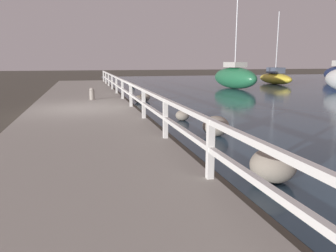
# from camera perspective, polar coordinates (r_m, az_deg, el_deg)

# --- Properties ---
(ground_plane) EXTENTS (120.00, 120.00, 0.00)m
(ground_plane) POSITION_cam_1_polar(r_m,az_deg,el_deg) (12.59, -14.68, 1.90)
(ground_plane) COLOR #4C473D
(dock_walkway) EXTENTS (3.86, 36.00, 0.25)m
(dock_walkway) POSITION_cam_1_polar(r_m,az_deg,el_deg) (12.57, -14.71, 2.46)
(dock_walkway) COLOR #9E998E
(dock_walkway) RESTS_ON ground
(railing) EXTENTS (0.10, 32.50, 0.90)m
(railing) POSITION_cam_1_polar(r_m,az_deg,el_deg) (12.61, -6.51, 6.17)
(railing) COLOR white
(railing) RESTS_ON dock_walkway
(boulder_far_strip) EXTENTS (0.50, 0.45, 0.37)m
(boulder_far_strip) POSITION_cam_1_polar(r_m,az_deg,el_deg) (24.92, -6.35, 7.10)
(boulder_far_strip) COLOR gray
(boulder_far_strip) RESTS_ON ground
(boulder_mid_strip) EXTENTS (0.78, 0.70, 0.58)m
(boulder_mid_strip) POSITION_cam_1_polar(r_m,az_deg,el_deg) (5.67, 17.84, -6.51)
(boulder_mid_strip) COLOR gray
(boulder_mid_strip) RESTS_ON ground
(boulder_near_dock) EXTENTS (0.47, 0.42, 0.35)m
(boulder_near_dock) POSITION_cam_1_polar(r_m,az_deg,el_deg) (15.83, -5.08, 4.72)
(boulder_near_dock) COLOR slate
(boulder_near_dock) RESTS_ON ground
(boulder_water_edge) EXTENTS (0.47, 0.42, 0.35)m
(boulder_water_edge) POSITION_cam_1_polar(r_m,az_deg,el_deg) (10.99, 2.55, 1.87)
(boulder_water_edge) COLOR gray
(boulder_water_edge) RESTS_ON ground
(boulder_upstream) EXTENTS (0.57, 0.51, 0.43)m
(boulder_upstream) POSITION_cam_1_polar(r_m,az_deg,el_deg) (16.23, -4.12, 5.03)
(boulder_upstream) COLOR gray
(boulder_upstream) RESTS_ON ground
(boulder_downstream) EXTENTS (0.72, 0.65, 0.54)m
(boulder_downstream) POSITION_cam_1_polar(r_m,az_deg,el_deg) (8.79, 8.32, 0.00)
(boulder_downstream) COLOR gray
(boulder_downstream) RESTS_ON ground
(mooring_bollard) EXTENTS (0.23, 0.23, 0.55)m
(mooring_bollard) POSITION_cam_1_polar(r_m,az_deg,el_deg) (15.20, -13.11, 5.53)
(mooring_bollard) COLOR gray
(mooring_bollard) RESTS_ON dock_walkway
(sailboat_green) EXTENTS (2.27, 4.85, 7.66)m
(sailboat_green) POSITION_cam_1_polar(r_m,az_deg,el_deg) (24.28, 11.52, 8.35)
(sailboat_green) COLOR #236B42
(sailboat_green) RESTS_ON water_surface
(sailboat_yellow) EXTENTS (1.43, 4.62, 5.97)m
(sailboat_yellow) POSITION_cam_1_polar(r_m,az_deg,el_deg) (29.79, 18.16, 8.02)
(sailboat_yellow) COLOR gold
(sailboat_yellow) RESTS_ON water_surface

